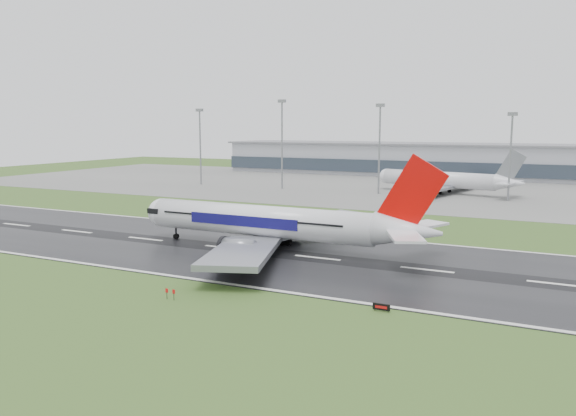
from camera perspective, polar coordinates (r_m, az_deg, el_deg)
The scene contains 11 objects.
ground at distance 103.42m, azimuth 3.02°, elevation -5.12°, with size 520.00×520.00×0.00m, color #31511E.
runway at distance 103.41m, azimuth 3.02°, elevation -5.10°, with size 400.00×45.00×0.10m, color black.
apron at distance 222.54m, azimuth 15.57°, elevation 1.84°, with size 400.00×130.00×0.08m, color slate.
terminal at distance 281.00m, azimuth 17.83°, elevation 4.56°, with size 240.00×36.00×15.00m, color #9799A2.
main_airliner at distance 108.04m, azimuth -0.95°, elevation 0.50°, with size 62.43×59.46×18.43m, color white, non-canonical shape.
parked_airliner at distance 208.09m, azimuth 15.62°, elevation 3.63°, with size 54.51×50.75×15.98m, color silver, non-canonical shape.
runway_sign at distance 75.46m, azimuth 9.48°, elevation -9.95°, with size 2.30×0.26×1.04m, color black, non-canonical shape.
floodmast_0 at distance 234.47m, azimuth -8.91°, elevation 6.01°, with size 0.64×0.64×29.89m, color gray.
floodmast_1 at distance 215.33m, azimuth -0.62°, elevation 6.30°, with size 0.64×0.64×32.81m, color gray.
floodmast_2 at distance 201.30m, azimuth 9.27°, elevation 5.74°, with size 0.64×0.64×30.64m, color gray.
floodmast_3 at distance 193.60m, azimuth 21.67°, elevation 4.66°, with size 0.64×0.64×27.23m, color gray.
Camera 1 is at (38.75, -92.82, 24.06)m, focal length 34.95 mm.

